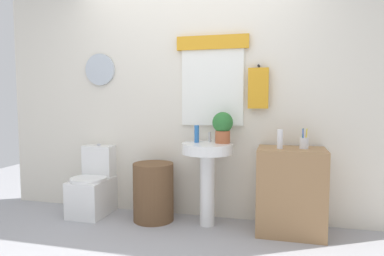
{
  "coord_description": "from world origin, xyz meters",
  "views": [
    {
      "loc": [
        0.91,
        -2.39,
        1.24
      ],
      "look_at": [
        0.08,
        0.8,
        0.97
      ],
      "focal_mm": 31.88,
      "sensor_mm": 36.0,
      "label": 1
    }
  ],
  "objects_px": {
    "potted_plant": "(223,126)",
    "laundry_hamper": "(153,192)",
    "soap_bottle": "(197,134)",
    "toothbrush_cup": "(304,143)",
    "lotion_bottle": "(280,139)",
    "pedestal_sink": "(207,165)",
    "wooden_cabinet": "(291,191)",
    "toilet": "(93,188)"
  },
  "relations": [
    {
      "from": "wooden_cabinet",
      "to": "soap_bottle",
      "type": "bearing_deg",
      "value": 176.87
    },
    {
      "from": "soap_bottle",
      "to": "toothbrush_cup",
      "type": "xyz_separation_m",
      "value": [
        1.02,
        -0.03,
        -0.05
      ]
    },
    {
      "from": "pedestal_sink",
      "to": "lotion_bottle",
      "type": "height_order",
      "value": "lotion_bottle"
    },
    {
      "from": "potted_plant",
      "to": "lotion_bottle",
      "type": "bearing_deg",
      "value": -10.37
    },
    {
      "from": "laundry_hamper",
      "to": "pedestal_sink",
      "type": "distance_m",
      "value": 0.65
    },
    {
      "from": "pedestal_sink",
      "to": "potted_plant",
      "type": "bearing_deg",
      "value": 23.2
    },
    {
      "from": "soap_bottle",
      "to": "toothbrush_cup",
      "type": "relative_size",
      "value": 0.93
    },
    {
      "from": "pedestal_sink",
      "to": "laundry_hamper",
      "type": "bearing_deg",
      "value": 180.0
    },
    {
      "from": "potted_plant",
      "to": "lotion_bottle",
      "type": "distance_m",
      "value": 0.57
    },
    {
      "from": "toothbrush_cup",
      "to": "lotion_bottle",
      "type": "bearing_deg",
      "value": -164.33
    },
    {
      "from": "lotion_bottle",
      "to": "toilet",
      "type": "bearing_deg",
      "value": 177.82
    },
    {
      "from": "soap_bottle",
      "to": "toothbrush_cup",
      "type": "bearing_deg",
      "value": -1.68
    },
    {
      "from": "wooden_cabinet",
      "to": "lotion_bottle",
      "type": "height_order",
      "value": "lotion_bottle"
    },
    {
      "from": "laundry_hamper",
      "to": "toothbrush_cup",
      "type": "height_order",
      "value": "toothbrush_cup"
    },
    {
      "from": "pedestal_sink",
      "to": "soap_bottle",
      "type": "bearing_deg",
      "value": 157.38
    },
    {
      "from": "laundry_hamper",
      "to": "toothbrush_cup",
      "type": "relative_size",
      "value": 3.21
    },
    {
      "from": "laundry_hamper",
      "to": "wooden_cabinet",
      "type": "height_order",
      "value": "wooden_cabinet"
    },
    {
      "from": "toothbrush_cup",
      "to": "potted_plant",
      "type": "bearing_deg",
      "value": 176.99
    },
    {
      "from": "wooden_cabinet",
      "to": "potted_plant",
      "type": "relative_size",
      "value": 2.6
    },
    {
      "from": "laundry_hamper",
      "to": "lotion_bottle",
      "type": "relative_size",
      "value": 3.37
    },
    {
      "from": "soap_bottle",
      "to": "toothbrush_cup",
      "type": "distance_m",
      "value": 1.02
    },
    {
      "from": "potted_plant",
      "to": "lotion_bottle",
      "type": "height_order",
      "value": "potted_plant"
    },
    {
      "from": "soap_bottle",
      "to": "potted_plant",
      "type": "relative_size",
      "value": 0.56
    },
    {
      "from": "soap_bottle",
      "to": "pedestal_sink",
      "type": "bearing_deg",
      "value": -22.62
    },
    {
      "from": "soap_bottle",
      "to": "lotion_bottle",
      "type": "distance_m",
      "value": 0.81
    },
    {
      "from": "pedestal_sink",
      "to": "lotion_bottle",
      "type": "bearing_deg",
      "value": -3.33
    },
    {
      "from": "potted_plant",
      "to": "toothbrush_cup",
      "type": "xyz_separation_m",
      "value": [
        0.76,
        -0.04,
        -0.14
      ]
    },
    {
      "from": "wooden_cabinet",
      "to": "lotion_bottle",
      "type": "relative_size",
      "value": 4.51
    },
    {
      "from": "toilet",
      "to": "potted_plant",
      "type": "bearing_deg",
      "value": 1.01
    },
    {
      "from": "potted_plant",
      "to": "toilet",
      "type": "bearing_deg",
      "value": -178.99
    },
    {
      "from": "potted_plant",
      "to": "laundry_hamper",
      "type": "bearing_deg",
      "value": -175.15
    },
    {
      "from": "wooden_cabinet",
      "to": "toothbrush_cup",
      "type": "relative_size",
      "value": 4.3
    },
    {
      "from": "pedestal_sink",
      "to": "soap_bottle",
      "type": "distance_m",
      "value": 0.32
    },
    {
      "from": "laundry_hamper",
      "to": "pedestal_sink",
      "type": "height_order",
      "value": "pedestal_sink"
    },
    {
      "from": "laundry_hamper",
      "to": "lotion_bottle",
      "type": "xyz_separation_m",
      "value": [
        1.25,
        -0.04,
        0.59
      ]
    },
    {
      "from": "toilet",
      "to": "toothbrush_cup",
      "type": "height_order",
      "value": "toothbrush_cup"
    },
    {
      "from": "pedestal_sink",
      "to": "soap_bottle",
      "type": "height_order",
      "value": "soap_bottle"
    },
    {
      "from": "lotion_bottle",
      "to": "toothbrush_cup",
      "type": "relative_size",
      "value": 0.95
    },
    {
      "from": "potted_plant",
      "to": "lotion_bottle",
      "type": "relative_size",
      "value": 1.73
    },
    {
      "from": "lotion_bottle",
      "to": "toothbrush_cup",
      "type": "distance_m",
      "value": 0.23
    },
    {
      "from": "lotion_bottle",
      "to": "soap_bottle",
      "type": "bearing_deg",
      "value": 173.63
    },
    {
      "from": "wooden_cabinet",
      "to": "toothbrush_cup",
      "type": "distance_m",
      "value": 0.47
    }
  ]
}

